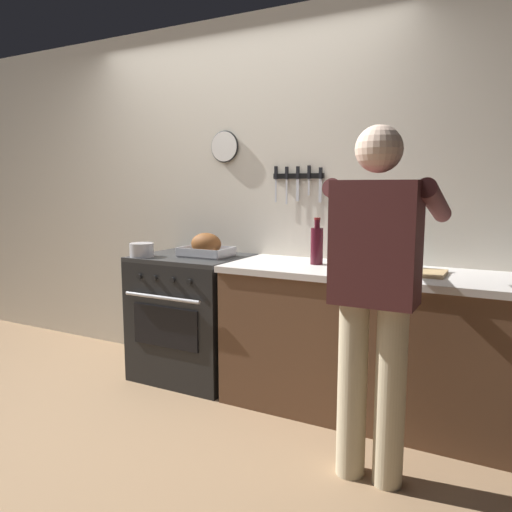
% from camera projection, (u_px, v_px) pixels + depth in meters
% --- Properties ---
extents(ground_plane, '(8.00, 8.00, 0.00)m').
position_uv_depth(ground_plane, '(122.00, 442.00, 2.71)').
color(ground_plane, '#937251').
extents(wall_back, '(6.00, 0.13, 2.60)m').
position_uv_depth(wall_back, '(242.00, 199.00, 3.71)').
color(wall_back, beige).
rests_on(wall_back, ground).
extents(counter_block, '(2.03, 0.65, 0.90)m').
position_uv_depth(counter_block, '(387.00, 345.00, 2.95)').
color(counter_block, brown).
rests_on(counter_block, ground).
extents(stove, '(0.76, 0.67, 0.90)m').
position_uv_depth(stove, '(192.00, 316.00, 3.61)').
color(stove, black).
rests_on(stove, ground).
extents(person_cook, '(0.51, 0.63, 1.66)m').
position_uv_depth(person_cook, '(376.00, 283.00, 2.27)').
color(person_cook, '#C6B793').
rests_on(person_cook, ground).
extents(roasting_pan, '(0.35, 0.26, 0.17)m').
position_uv_depth(roasting_pan, '(206.00, 246.00, 3.49)').
color(roasting_pan, '#B7B7BC').
rests_on(roasting_pan, stove).
extents(saucepan, '(0.17, 0.17, 0.10)m').
position_uv_depth(saucepan, '(142.00, 250.00, 3.49)').
color(saucepan, '#B7B7BC').
rests_on(saucepan, stove).
extents(cutting_board, '(0.36, 0.24, 0.02)m').
position_uv_depth(cutting_board, '(412.00, 272.00, 2.81)').
color(cutting_board, tan).
rests_on(cutting_board, counter_block).
extents(bottle_hot_sauce, '(0.05, 0.05, 0.18)m').
position_uv_depth(bottle_hot_sauce, '(363.00, 256.00, 3.00)').
color(bottle_hot_sauce, red).
rests_on(bottle_hot_sauce, counter_block).
extents(bottle_wine_red, '(0.08, 0.08, 0.30)m').
position_uv_depth(bottle_wine_red, '(317.00, 245.00, 3.14)').
color(bottle_wine_red, '#47141E').
rests_on(bottle_wine_red, counter_block).
extents(bottle_dish_soap, '(0.07, 0.07, 0.20)m').
position_uv_depth(bottle_dish_soap, '(412.00, 256.00, 2.91)').
color(bottle_dish_soap, '#338CCC').
rests_on(bottle_dish_soap, counter_block).
extents(bottle_soy_sauce, '(0.06, 0.06, 0.20)m').
position_uv_depth(bottle_soy_sauce, '(357.00, 250.00, 3.20)').
color(bottle_soy_sauce, black).
rests_on(bottle_soy_sauce, counter_block).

